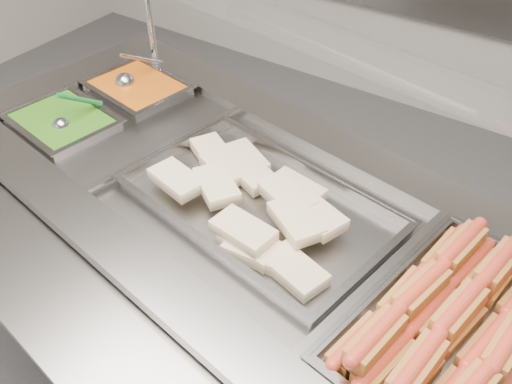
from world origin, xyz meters
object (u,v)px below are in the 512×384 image
Objects in this scene: pan_hotdogs at (453,337)px; serving_spoon at (65,121)px; pan_wraps at (259,208)px; steam_counter at (245,300)px; sneeze_guard at (303,34)px; ladle at (126,81)px.

pan_hotdogs is 3.35× the size of serving_spoon.
pan_wraps is 0.72m from serving_spoon.
pan_wraps is 4.13× the size of serving_spoon.
sneeze_guard is at bearing 80.49° from steam_counter.
pan_hotdogs is 0.59m from pan_wraps.
sneeze_guard is 2.80× the size of pan_hotdogs.
ladle reaches higher than serving_spoon.
pan_hotdogs is (0.64, -0.11, 0.43)m from steam_counter.
sneeze_guard is at bearing 21.42° from serving_spoon.
ladle reaches higher than pan_wraps.
ladle is at bearing 160.55° from pan_wraps.
steam_counter is 0.45m from pan_wraps.
steam_counter is at bearing 170.49° from pan_wraps.
ladle is (-0.68, 0.25, 0.48)m from steam_counter.
ladle is 1.10× the size of serving_spoon.
sneeze_guard is 2.27× the size of pan_wraps.
steam_counter is at bearing 4.19° from serving_spoon.
steam_counter is 0.82m from serving_spoon.
pan_wraps is 0.79m from ladle.
serving_spoon is (-0.70, -0.27, -0.37)m from sneeze_guard.
pan_wraps is (0.02, -0.23, -0.41)m from sneeze_guard.
pan_hotdogs is at bearing -28.79° from sneeze_guard.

